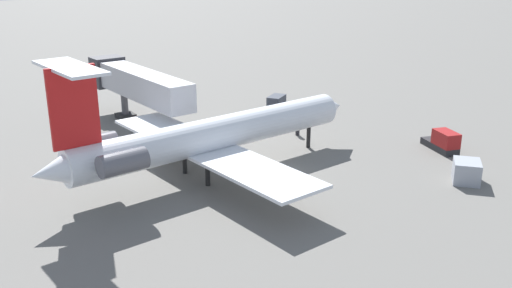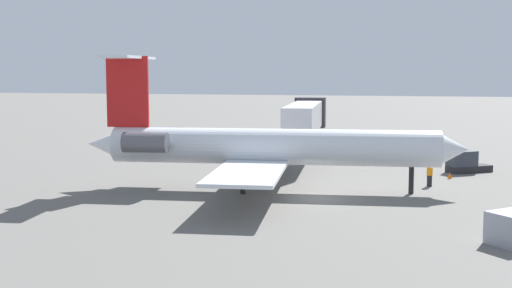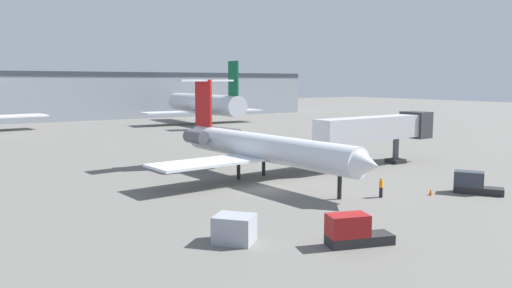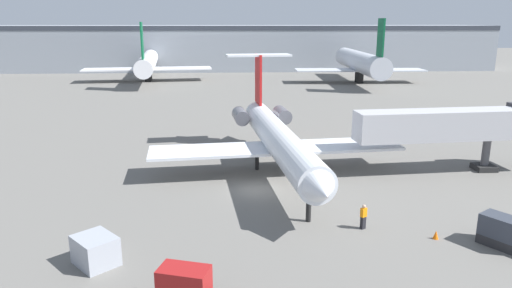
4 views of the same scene
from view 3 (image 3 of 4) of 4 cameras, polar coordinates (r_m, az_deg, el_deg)
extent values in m
cube|color=#66635E|center=(44.99, 1.02, -5.28)|extent=(400.00, 400.00, 0.10)
cylinder|color=silver|center=(48.50, 0.90, -0.41)|extent=(5.10, 24.03, 2.64)
cone|color=silver|center=(39.52, 12.60, -2.31)|extent=(2.72, 2.45, 2.50)
cone|color=silver|center=(58.96, -6.98, 0.89)|extent=(2.50, 2.82, 2.24)
cube|color=silver|center=(53.32, 5.26, -0.85)|extent=(10.87, 5.46, 0.24)
cube|color=silver|center=(45.97, -5.75, -2.14)|extent=(10.87, 5.46, 0.24)
cylinder|color=#595960|center=(56.87, -3.03, 1.11)|extent=(1.82, 3.34, 1.50)
cylinder|color=#595960|center=(54.46, -6.86, 0.80)|extent=(1.82, 3.34, 1.50)
cube|color=red|center=(57.05, -6.05, 4.68)|extent=(0.57, 3.21, 5.28)
cube|color=silver|center=(57.00, -6.08, 7.23)|extent=(7.01, 3.09, 0.20)
cylinder|color=black|center=(41.74, 9.54, -4.93)|extent=(0.36, 0.36, 1.94)
cylinder|color=black|center=(51.37, 0.88, -2.56)|extent=(0.36, 0.36, 1.94)
cylinder|color=black|center=(49.45, -2.01, -2.94)|extent=(0.36, 0.36, 1.94)
cube|color=#ADADB2|center=(57.90, 13.30, 1.77)|extent=(16.63, 3.89, 2.60)
cube|color=#333338|center=(64.08, 17.82, 2.12)|extent=(2.64, 3.38, 3.20)
cylinder|color=#4C4C51|center=(61.41, 15.70, -0.68)|extent=(0.70, 0.70, 3.09)
cube|color=#262626|center=(61.59, 15.66, -1.88)|extent=(1.80, 1.80, 0.50)
cube|color=black|center=(43.22, 14.11, -5.37)|extent=(0.40, 0.37, 0.85)
cube|color=orange|center=(43.07, 14.14, -4.43)|extent=(0.48, 0.43, 0.60)
sphere|color=tan|center=(42.99, 14.16, -3.88)|extent=(0.24, 0.24, 0.24)
cube|color=#262628|center=(47.32, 24.09, -4.86)|extent=(3.40, 4.10, 0.60)
cube|color=#333842|center=(47.14, 23.18, -3.68)|extent=(2.50, 2.77, 1.30)
cube|color=#262628|center=(30.77, 11.77, -10.67)|extent=(4.23, 2.49, 0.60)
cube|color=maroon|center=(30.15, 10.45, -9.12)|extent=(2.70, 2.03, 1.30)
cube|color=#999EA8|center=(30.43, -2.49, -9.67)|extent=(2.99, 3.03, 1.66)
cone|color=orange|center=(45.23, 19.36, -5.20)|extent=(0.36, 0.36, 0.55)
cube|color=#8C939E|center=(140.22, -22.34, 5.16)|extent=(141.12, 24.33, 12.09)
cube|color=#333842|center=(128.41, -21.53, 7.49)|extent=(141.12, 0.60, 1.20)
cylinder|color=silver|center=(115.28, -6.04, 4.61)|extent=(5.46, 33.78, 4.38)
cube|color=#0C5933|center=(101.83, -2.62, 7.51)|extent=(0.43, 4.01, 7.00)
cube|color=silver|center=(115.37, -6.03, 3.72)|extent=(28.45, 6.90, 0.30)
cube|color=black|center=(115.48, -6.02, 2.93)|extent=(1.20, 2.80, 2.40)
camera|label=1|loc=(61.44, -42.42, 11.64)|focal=39.39mm
camera|label=2|loc=(36.32, -64.73, 1.49)|focal=45.25mm
camera|label=4|loc=(22.36, 55.82, 13.35)|focal=32.67mm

